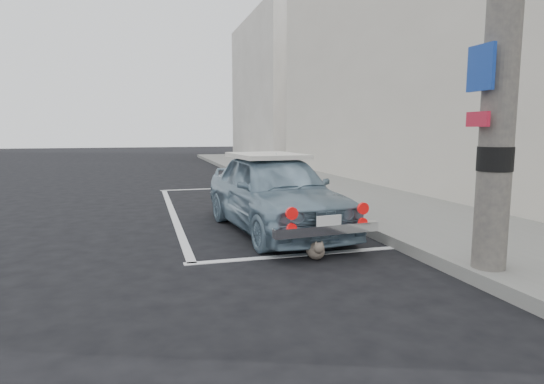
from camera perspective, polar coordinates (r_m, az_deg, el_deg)
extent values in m
plane|color=black|center=(6.22, -2.16, -7.07)|extent=(80.00, 80.00, 0.00)
cube|color=slate|center=(9.23, 14.39, -1.96)|extent=(2.80, 40.00, 0.15)
cube|color=beige|center=(12.69, 22.99, 15.78)|extent=(3.50, 18.00, 7.00)
cube|color=black|center=(11.58, 15.87, 6.49)|extent=(0.10, 16.00, 2.40)
cube|color=white|center=(12.97, 13.45, 20.94)|extent=(0.10, 2.00, 1.60)
cube|color=#123697|center=(15.06, 8.72, 19.16)|extent=(0.10, 2.00, 1.60)
cube|color=red|center=(17.24, 5.23, 17.74)|extent=(0.10, 2.00, 1.60)
cube|color=#B5AFA4|center=(27.10, 0.80, 12.81)|extent=(3.50, 10.00, 8.00)
cube|color=silver|center=(5.90, 3.78, -7.87)|extent=(3.00, 0.12, 0.01)
cube|color=silver|center=(12.59, -7.03, 0.43)|extent=(3.00, 0.12, 0.01)
cube|color=silver|center=(9.00, -12.35, -2.60)|extent=(0.12, 7.00, 0.01)
cylinder|color=black|center=(5.19, 26.20, 3.75)|extent=(0.36, 0.36, 0.25)
cube|color=#123697|center=(5.07, 24.74, 13.97)|extent=(0.04, 0.35, 0.45)
cube|color=red|center=(5.03, 24.42, 8.32)|extent=(0.04, 0.30, 0.15)
cube|color=white|center=(5.03, 24.38, 8.32)|extent=(0.02, 0.16, 0.08)
imported|color=#7491A4|center=(7.20, 0.34, 0.02)|extent=(1.78, 3.78, 1.25)
cube|color=silver|center=(7.49, -0.67, 4.59)|extent=(1.15, 1.48, 0.07)
cube|color=silver|center=(5.64, 6.93, -4.71)|extent=(1.41, 0.24, 0.12)
cube|color=white|center=(5.58, 7.16, -3.80)|extent=(0.33, 0.05, 0.17)
cylinder|color=red|center=(5.36, 2.50, -2.70)|extent=(0.15, 0.05, 0.15)
cylinder|color=red|center=(5.81, 11.36, -2.03)|extent=(0.15, 0.05, 0.15)
cylinder|color=red|center=(5.39, 2.49, -4.58)|extent=(0.12, 0.05, 0.12)
cylinder|color=red|center=(5.84, 11.32, -3.77)|extent=(0.12, 0.05, 0.12)
ellipsoid|color=#62574B|center=(5.72, 5.45, -7.24)|extent=(0.26, 0.37, 0.21)
sphere|color=#62574B|center=(5.56, 5.91, -6.92)|extent=(0.13, 0.13, 0.13)
cone|color=#62574B|center=(5.53, 5.55, -6.27)|extent=(0.05, 0.05, 0.05)
cone|color=#62574B|center=(5.55, 6.28, -6.23)|extent=(0.05, 0.05, 0.05)
cylinder|color=#62574B|center=(5.92, 5.46, -7.47)|extent=(0.10, 0.23, 0.03)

